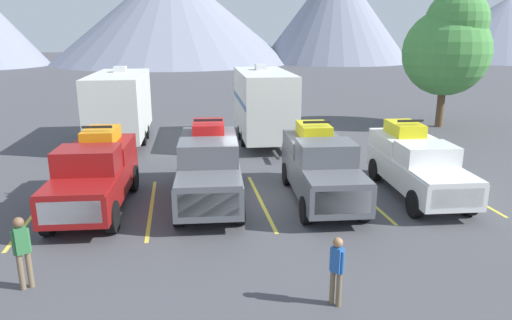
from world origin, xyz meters
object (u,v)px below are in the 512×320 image
at_px(person_c, 22,248).
at_px(pickup_truck_b, 209,165).
at_px(pickup_truck_c, 320,166).
at_px(camper_trailer_b, 264,103).
at_px(pickup_truck_d, 416,163).
at_px(camper_trailer_a, 120,104).
at_px(person_a, 337,267).
at_px(pickup_truck_a, 95,173).

bearing_deg(person_c, pickup_truck_b, 48.69).
distance_m(pickup_truck_b, pickup_truck_c, 3.84).
bearing_deg(camper_trailer_b, pickup_truck_d, -65.95).
height_order(camper_trailer_a, camper_trailer_b, camper_trailer_b).
distance_m(pickup_truck_d, camper_trailer_b, 9.69).
bearing_deg(person_a, person_c, 165.21).
bearing_deg(camper_trailer_a, pickup_truck_c, -51.99).
relative_size(camper_trailer_a, person_c, 4.48).
bearing_deg(pickup_truck_a, person_c, -99.08).
relative_size(pickup_truck_c, person_a, 3.61).
xyz_separation_m(pickup_truck_a, pickup_truck_b, (3.74, 0.18, 0.02)).
xyz_separation_m(pickup_truck_b, camper_trailer_a, (-3.95, 9.37, 0.80)).
distance_m(pickup_truck_b, person_a, 7.29).
bearing_deg(person_a, pickup_truck_c, 76.09).
height_order(pickup_truck_b, pickup_truck_d, pickup_truck_b).
bearing_deg(camper_trailer_a, person_a, -69.28).
bearing_deg(pickup_truck_d, pickup_truck_c, 179.78).
bearing_deg(pickup_truck_d, person_c, -158.82).
distance_m(pickup_truck_c, camper_trailer_b, 8.85).
xyz_separation_m(pickup_truck_c, person_c, (-8.33, -4.61, -0.20)).
bearing_deg(pickup_truck_a, camper_trailer_a, 91.29).
xyz_separation_m(pickup_truck_d, camper_trailer_b, (-3.93, 8.81, 0.94)).
xyz_separation_m(pickup_truck_b, pickup_truck_d, (7.32, -0.56, -0.09)).
distance_m(pickup_truck_a, pickup_truck_b, 3.74).
xyz_separation_m(pickup_truck_b, person_c, (-4.53, -5.16, -0.24)).
height_order(pickup_truck_d, camper_trailer_a, camper_trailer_a).
bearing_deg(person_a, pickup_truck_a, 131.38).
bearing_deg(camper_trailer_a, camper_trailer_b, -8.71).
height_order(pickup_truck_b, camper_trailer_a, camper_trailer_a).
xyz_separation_m(person_a, person_c, (-6.75, 1.78, 0.10)).
xyz_separation_m(pickup_truck_b, pickup_truck_c, (3.80, -0.55, -0.04)).
relative_size(pickup_truck_d, camper_trailer_b, 0.72).
height_order(pickup_truck_c, pickup_truck_d, pickup_truck_c).
bearing_deg(pickup_truck_a, camper_trailer_b, 49.76).
relative_size(pickup_truck_a, pickup_truck_d, 0.98).
height_order(pickup_truck_d, person_c, pickup_truck_d).
xyz_separation_m(pickup_truck_c, camper_trailer_b, (-0.41, 8.79, 0.89)).
bearing_deg(camper_trailer_a, pickup_truck_a, -88.71).
relative_size(pickup_truck_b, camper_trailer_a, 0.76).
relative_size(pickup_truck_a, person_a, 3.54).
relative_size(pickup_truck_a, pickup_truck_b, 0.93).
distance_m(camper_trailer_a, camper_trailer_b, 7.43).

